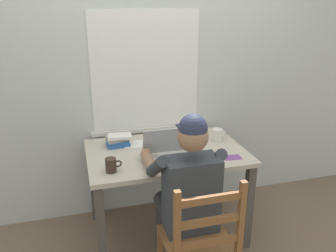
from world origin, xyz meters
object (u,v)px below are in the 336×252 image
at_px(seated_person, 186,189).
at_px(book_stack_main, 118,140).
at_px(laptop, 168,154).
at_px(coffee_mug_white, 218,135).
at_px(landscape_photo_print, 232,157).
at_px(computer_mouse, 208,157).
at_px(wooden_chair, 200,244).
at_px(coffee_mug_dark, 111,165).
at_px(desk, 166,163).

bearing_deg(seated_person, book_stack_main, 117.51).
bearing_deg(laptop, coffee_mug_white, 27.35).
xyz_separation_m(laptop, landscape_photo_print, (0.48, -0.08, -0.05)).
distance_m(seated_person, computer_mouse, 0.37).
height_order(wooden_chair, coffee_mug_dark, wooden_chair).
distance_m(book_stack_main, landscape_photo_print, 0.91).
bearing_deg(wooden_chair, computer_mouse, 64.50).
xyz_separation_m(computer_mouse, landscape_photo_print, (0.18, -0.03, -0.02)).
height_order(laptop, book_stack_main, laptop).
xyz_separation_m(wooden_chair, landscape_photo_print, (0.43, 0.50, 0.30)).
bearing_deg(computer_mouse, landscape_photo_print, -9.17).
distance_m(seated_person, book_stack_main, 0.77).
height_order(wooden_chair, book_stack_main, wooden_chair).
distance_m(computer_mouse, landscape_photo_print, 0.19).
xyz_separation_m(seated_person, book_stack_main, (-0.35, 0.68, 0.12)).
height_order(wooden_chair, coffee_mug_white, wooden_chair).
xyz_separation_m(desk, computer_mouse, (0.26, -0.23, 0.12)).
xyz_separation_m(laptop, coffee_mug_dark, (-0.42, -0.07, -0.00)).
height_order(computer_mouse, coffee_mug_dark, coffee_mug_dark).
height_order(seated_person, coffee_mug_dark, seated_person).
relative_size(coffee_mug_white, coffee_mug_dark, 1.08).
distance_m(laptop, landscape_photo_print, 0.49).
relative_size(book_stack_main, landscape_photo_print, 1.62).
height_order(desk, coffee_mug_white, coffee_mug_white).
distance_m(laptop, computer_mouse, 0.30).
relative_size(seated_person, laptop, 3.71).
distance_m(seated_person, wooden_chair, 0.36).
relative_size(coffee_mug_white, book_stack_main, 0.58).
bearing_deg(laptop, coffee_mug_dark, -171.10).
bearing_deg(landscape_photo_print, coffee_mug_dark, -174.46).
distance_m(wooden_chair, landscape_photo_print, 0.73).
relative_size(desk, landscape_photo_print, 9.34).
height_order(wooden_chair, laptop, laptop).
distance_m(coffee_mug_white, landscape_photo_print, 0.34).
bearing_deg(coffee_mug_dark, coffee_mug_white, 19.47).
relative_size(desk, wooden_chair, 1.32).
bearing_deg(coffee_mug_white, wooden_chair, -118.82).
bearing_deg(landscape_photo_print, seated_person, -146.93).
distance_m(wooden_chair, computer_mouse, 0.67).
distance_m(wooden_chair, coffee_mug_white, 1.02).
xyz_separation_m(computer_mouse, coffee_mug_white, (0.21, 0.31, 0.03)).
bearing_deg(laptop, desk, 79.03).
xyz_separation_m(seated_person, computer_mouse, (0.25, 0.25, 0.09)).
xyz_separation_m(desk, coffee_mug_dark, (-0.45, -0.25, 0.15)).
relative_size(seated_person, coffee_mug_white, 10.07).
bearing_deg(wooden_chair, desk, 90.50).
height_order(wooden_chair, landscape_photo_print, wooden_chair).
relative_size(desk, book_stack_main, 5.77).
xyz_separation_m(coffee_mug_dark, landscape_photo_print, (0.89, -0.01, -0.05)).
xyz_separation_m(desk, laptop, (-0.03, -0.18, 0.16)).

